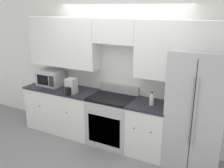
% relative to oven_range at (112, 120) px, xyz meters
% --- Properties ---
extents(ground_plane, '(12.00, 12.00, 0.00)m').
position_rel_oven_range_xyz_m(ground_plane, '(-0.00, -0.31, -0.46)').
color(ground_plane, gray).
extents(wall_back, '(8.00, 0.39, 2.60)m').
position_rel_oven_range_xyz_m(wall_back, '(-0.00, 0.26, 1.08)').
color(wall_back, white).
rests_on(wall_back, ground_plane).
extents(lower_cabinets_left, '(1.51, 0.64, 0.90)m').
position_rel_oven_range_xyz_m(lower_cabinets_left, '(-1.14, -0.00, -0.00)').
color(lower_cabinets_left, white).
rests_on(lower_cabinets_left, ground_plane).
extents(lower_cabinets_right, '(0.66, 0.64, 0.90)m').
position_rel_oven_range_xyz_m(lower_cabinets_right, '(0.71, -0.00, -0.00)').
color(lower_cabinets_right, white).
rests_on(lower_cabinets_right, ground_plane).
extents(oven_range, '(0.79, 0.65, 1.06)m').
position_rel_oven_range_xyz_m(oven_range, '(0.00, 0.00, 0.00)').
color(oven_range, '#B7B7BC').
rests_on(oven_range, ground_plane).
extents(refrigerator, '(0.84, 0.72, 1.86)m').
position_rel_oven_range_xyz_m(refrigerator, '(1.45, 0.04, 0.48)').
color(refrigerator, '#B7B7BC').
rests_on(refrigerator, ground_plane).
extents(microwave, '(0.51, 0.38, 0.30)m').
position_rel_oven_range_xyz_m(microwave, '(-1.46, 0.06, 0.60)').
color(microwave, '#B7B7BC').
rests_on(microwave, lower_cabinets_left).
extents(bottle, '(0.08, 0.08, 0.23)m').
position_rel_oven_range_xyz_m(bottle, '(0.74, -0.01, 0.53)').
color(bottle, silver).
rests_on(bottle, lower_cabinets_right).
extents(electric_kettle, '(0.18, 0.24, 0.28)m').
position_rel_oven_range_xyz_m(electric_kettle, '(-0.78, -0.17, 0.58)').
color(electric_kettle, '#B7B7BC').
rests_on(electric_kettle, lower_cabinets_left).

